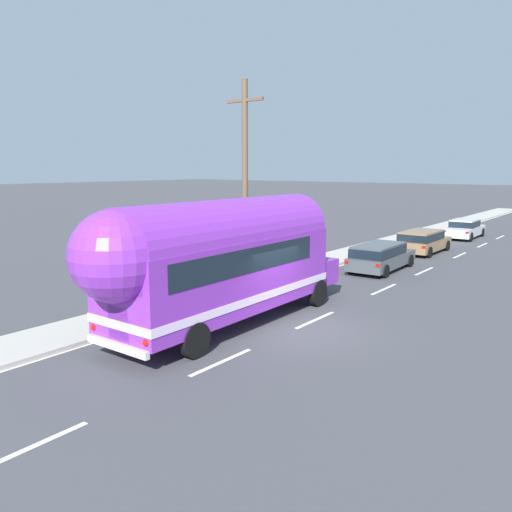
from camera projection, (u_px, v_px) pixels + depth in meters
The scene contains 8 objects.
ground_plane at pixel (295, 329), 16.34m from camera, with size 300.00×300.00×0.00m, color #424247.
lane_markings at pixel (381, 262), 28.02m from camera, with size 4.12×80.00×0.01m.
sidewalk_slab at pixel (317, 263), 27.24m from camera, with size 2.33×90.00×0.15m, color #ADA89E.
utility_pole at pixel (245, 184), 20.57m from camera, with size 1.80×0.24×8.50m.
painted_bus at pixel (218, 258), 16.03m from camera, with size 2.72×11.15×4.12m.
car_lead at pixel (380, 255), 25.43m from camera, with size 2.06×4.87×1.37m.
car_second at pixel (422, 240), 30.71m from camera, with size 2.03×4.64×1.37m.
car_third at pixel (465, 228), 37.25m from camera, with size 1.98×4.80×1.37m.
Camera 1 is at (8.61, -13.19, 5.10)m, focal length 35.87 mm.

